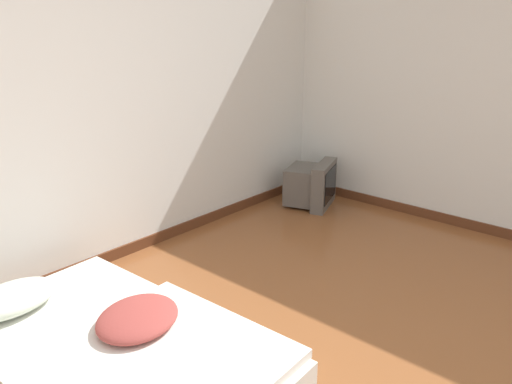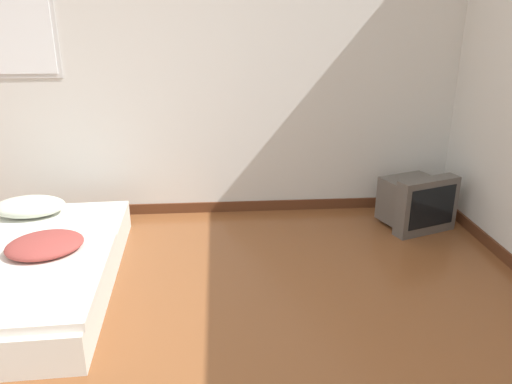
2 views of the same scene
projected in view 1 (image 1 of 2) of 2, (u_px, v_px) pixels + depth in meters
The scene contains 3 objects.
wall_back at pixel (42, 100), 3.25m from camera, with size 8.09×0.08×2.60m.
mattress_bed at pixel (115, 355), 2.57m from camera, with size 1.11×1.85×0.37m.
crt_tv at pixel (312, 185), 5.03m from camera, with size 0.60×0.56×0.45m.
Camera 1 is at (-1.55, -0.63, 1.78)m, focal length 35.00 mm.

